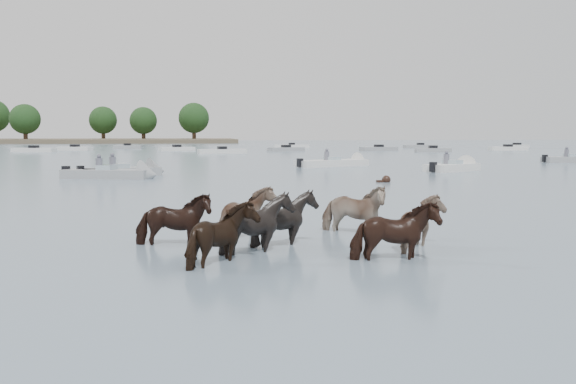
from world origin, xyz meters
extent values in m
plane|color=slate|center=(0.00, 0.00, 0.00)|extent=(400.00, 400.00, 0.00)
imported|color=black|center=(-2.05, 0.16, 0.45)|extent=(1.70, 0.83, 1.41)
imported|color=gray|center=(-0.33, 0.75, 0.46)|extent=(1.58, 1.72, 1.44)
imported|color=black|center=(0.37, -0.16, 0.47)|extent=(1.66, 1.57, 1.46)
imported|color=#A07D6C|center=(2.25, 1.17, 0.48)|extent=(1.89, 1.59, 1.46)
imported|color=black|center=(-1.06, -2.02, 0.44)|extent=(1.51, 1.65, 1.40)
imported|color=black|center=(-0.31, -0.91, 0.49)|extent=(1.70, 1.62, 1.49)
imported|color=black|center=(2.17, -2.19, 0.45)|extent=(1.67, 0.77, 1.41)
imported|color=gray|center=(3.19, -1.09, 0.43)|extent=(1.43, 1.58, 1.37)
sphere|color=black|center=(8.02, 16.42, 0.12)|extent=(0.44, 0.44, 0.44)
cube|color=black|center=(7.77, 16.42, 0.02)|extent=(0.50, 0.22, 0.18)
cube|color=gray|center=(-5.57, 23.14, 0.20)|extent=(4.68, 3.23, 0.55)
cone|color=gray|center=(-3.55, 24.02, 0.20)|extent=(1.47, 1.83, 1.60)
cube|color=#99ADB7|center=(-5.57, 23.14, 0.55)|extent=(1.18, 1.35, 0.35)
cube|color=black|center=(-7.59, 22.25, 0.35)|extent=(0.46, 0.46, 0.60)
cylinder|color=#595966|center=(-5.97, 23.14, 0.75)|extent=(0.36, 0.36, 0.70)
sphere|color=#595966|center=(-5.97, 23.14, 1.20)|extent=(0.24, 0.24, 0.24)
cube|color=gray|center=(-6.08, 21.45, 0.20)|extent=(4.93, 2.81, 0.55)
cone|color=gray|center=(-3.83, 20.81, 0.20)|extent=(1.30, 1.78, 1.60)
cube|color=#99ADB7|center=(-6.08, 21.45, 0.55)|extent=(1.07, 1.29, 0.35)
cube|color=black|center=(-8.32, 22.08, 0.35)|extent=(0.43, 0.43, 0.60)
cylinder|color=#595966|center=(-6.48, 21.45, 0.75)|extent=(0.36, 0.36, 0.70)
sphere|color=#595966|center=(-6.48, 21.45, 1.20)|extent=(0.24, 0.24, 0.24)
cube|color=silver|center=(8.73, 31.47, 0.20)|extent=(5.94, 3.96, 0.55)
cone|color=silver|center=(11.35, 32.73, 0.20)|extent=(1.50, 1.83, 1.60)
cube|color=#99ADB7|center=(8.73, 31.47, 0.55)|extent=(1.21, 1.36, 0.35)
cube|color=black|center=(6.10, 30.21, 0.35)|extent=(0.47, 0.47, 0.60)
cylinder|color=#595966|center=(8.33, 31.47, 0.75)|extent=(0.36, 0.36, 0.70)
sphere|color=#595966|center=(8.33, 31.47, 1.20)|extent=(0.24, 0.24, 0.24)
cube|color=silver|center=(15.04, 24.55, 0.20)|extent=(4.36, 3.60, 0.55)
cone|color=silver|center=(16.78, 25.68, 0.20)|extent=(1.63, 1.83, 1.60)
cube|color=#99ADB7|center=(15.04, 24.55, 0.55)|extent=(1.28, 1.38, 0.35)
cube|color=black|center=(13.29, 23.42, 0.35)|extent=(0.48, 0.48, 0.60)
cylinder|color=#595966|center=(14.64, 24.55, 0.75)|extent=(0.36, 0.36, 0.70)
sphere|color=#595966|center=(14.64, 24.55, 1.20)|extent=(0.24, 0.24, 0.24)
cube|color=gray|center=(29.90, 34.55, 0.20)|extent=(4.65, 1.81, 0.55)
cube|color=#99ADB7|center=(29.90, 34.55, 0.55)|extent=(0.85, 1.16, 0.35)
cube|color=black|center=(27.61, 34.65, 0.35)|extent=(0.37, 0.37, 0.60)
cylinder|color=#595966|center=(29.50, 34.55, 0.75)|extent=(0.36, 0.36, 0.70)
sphere|color=#595966|center=(29.50, 34.55, 1.20)|extent=(0.24, 0.24, 0.24)
cube|color=silver|center=(-21.55, 72.26, 0.22)|extent=(5.84, 3.13, 0.60)
cube|color=black|center=(-21.55, 72.26, 0.60)|extent=(1.25, 1.25, 0.50)
cube|color=silver|center=(-17.53, 78.64, 0.22)|extent=(5.11, 3.30, 0.60)
cube|color=black|center=(-17.53, 78.64, 0.60)|extent=(1.31, 1.31, 0.50)
cube|color=gray|center=(-11.12, 87.57, 0.22)|extent=(4.34, 1.83, 0.60)
cube|color=black|center=(-11.12, 87.57, 0.60)|extent=(1.08, 1.08, 0.50)
cube|color=silver|center=(-3.28, 74.49, 0.22)|extent=(5.10, 3.13, 0.60)
cube|color=black|center=(-3.28, 74.49, 0.60)|extent=(1.29, 1.29, 0.50)
cube|color=silver|center=(2.31, 62.27, 0.22)|extent=(5.99, 2.57, 0.60)
cube|color=black|center=(2.31, 62.27, 0.60)|extent=(1.17, 1.17, 0.50)
cube|color=gray|center=(11.34, 70.39, 0.22)|extent=(5.32, 3.45, 0.60)
cube|color=black|center=(11.34, 70.39, 0.60)|extent=(1.32, 1.32, 0.50)
cube|color=silver|center=(15.24, 89.28, 0.22)|extent=(5.91, 1.98, 0.60)
cube|color=black|center=(15.24, 89.28, 0.60)|extent=(1.08, 1.08, 0.50)
cube|color=gray|center=(24.57, 71.05, 0.22)|extent=(5.90, 3.42, 0.60)
cube|color=black|center=(24.57, 71.05, 0.60)|extent=(1.29, 1.29, 0.50)
cube|color=gray|center=(29.40, 63.35, 0.22)|extent=(4.71, 2.28, 0.60)
cube|color=black|center=(29.40, 63.35, 0.60)|extent=(1.16, 1.16, 0.50)
cube|color=gray|center=(35.94, 84.90, 0.22)|extent=(5.55, 1.72, 0.60)
cube|color=black|center=(35.94, 84.90, 0.60)|extent=(1.04, 1.04, 0.50)
cube|color=silver|center=(43.19, 69.76, 0.22)|extent=(5.43, 1.64, 0.60)
cube|color=black|center=(43.19, 69.76, 0.60)|extent=(1.03, 1.03, 0.50)
cube|color=silver|center=(52.08, 83.30, 0.22)|extent=(4.71, 3.04, 0.60)
cube|color=black|center=(52.08, 83.30, 0.60)|extent=(1.30, 1.30, 0.50)
cylinder|color=#382619|center=(-39.85, 143.72, 1.60)|extent=(1.00, 1.00, 3.19)
sphere|color=black|center=(-39.85, 143.72, 5.76)|extent=(7.09, 7.09, 7.09)
cylinder|color=#382619|center=(-23.74, 157.45, 1.61)|extent=(1.00, 1.00, 3.23)
sphere|color=black|center=(-23.74, 157.45, 5.83)|extent=(7.17, 7.17, 7.17)
cylinder|color=#382619|center=(-13.12, 153.19, 1.57)|extent=(1.00, 1.00, 3.14)
sphere|color=black|center=(-13.12, 153.19, 5.67)|extent=(6.97, 6.97, 6.97)
cylinder|color=#382619|center=(-0.22, 149.69, 1.74)|extent=(1.00, 1.00, 3.49)
sphere|color=black|center=(-0.22, 149.69, 6.30)|extent=(7.76, 7.76, 7.76)
camera|label=1|loc=(-1.70, -13.58, 2.44)|focal=39.16mm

